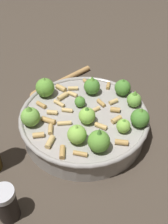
# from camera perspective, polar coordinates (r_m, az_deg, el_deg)

# --- Properties ---
(ground_plane) EXTENTS (2.40, 2.40, 0.00)m
(ground_plane) POSITION_cam_1_polar(r_m,az_deg,el_deg) (0.69, 0.00, -4.02)
(ground_plane) COLOR #42382D
(cooking_pan) EXTENTS (0.31, 0.31, 0.12)m
(cooking_pan) POSITION_cam_1_polar(r_m,az_deg,el_deg) (0.66, 0.07, -1.75)
(cooking_pan) COLOR #9E9993
(cooking_pan) RESTS_ON ground
(pepper_shaker) EXTENTS (0.04, 0.04, 0.08)m
(pepper_shaker) POSITION_cam_1_polar(r_m,az_deg,el_deg) (0.54, -15.85, -17.90)
(pepper_shaker) COLOR black
(pepper_shaker) RESTS_ON ground
(wooden_spoon) EXTENTS (0.21, 0.12, 0.02)m
(wooden_spoon) POSITION_cam_1_polar(r_m,az_deg,el_deg) (0.84, -5.50, 5.97)
(wooden_spoon) COLOR #B2844C
(wooden_spoon) RESTS_ON ground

